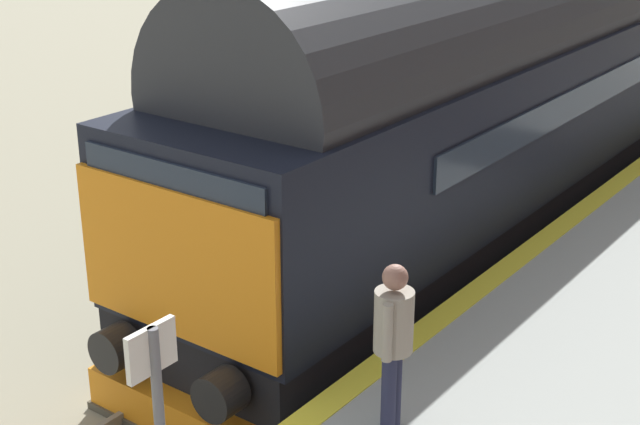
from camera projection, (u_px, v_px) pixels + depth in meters
ground_plane at (383, 304)px, 12.73m from camera, size 140.00×140.00×0.00m
track_main at (383, 300)px, 12.71m from camera, size 2.50×60.00×0.15m
diesel_locomotive at (548, 63)px, 15.57m from camera, size 2.74×18.16×4.68m
signal_post_mid at (420, 12)px, 16.10m from camera, size 0.44×0.22×4.92m
platform_number_sign at (157, 402)px, 6.52m from camera, size 0.10×0.44×1.78m
waiting_passenger at (393, 336)px, 7.83m from camera, size 0.43×0.49×1.64m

